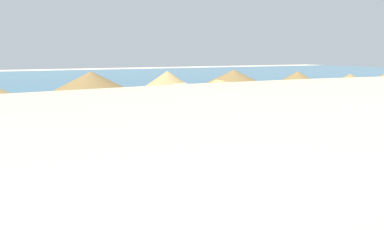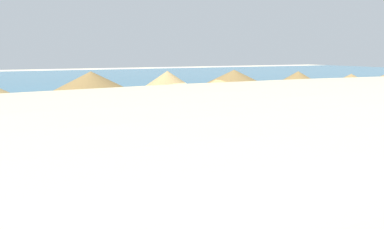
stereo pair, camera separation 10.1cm
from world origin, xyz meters
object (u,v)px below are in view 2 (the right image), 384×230
at_px(beach_umbrella_3, 168,80).
at_px(beach_umbrella_2, 91,81).
at_px(lounge_chair_1, 313,131).
at_px(beach_umbrella_6, 351,80).
at_px(beach_umbrella_5, 298,79).
at_px(beach_umbrella_4, 234,77).

bearing_deg(beach_umbrella_3, beach_umbrella_2, 171.53).
relative_size(beach_umbrella_2, lounge_chair_1, 1.91).
height_order(beach_umbrella_3, beach_umbrella_6, beach_umbrella_3).
xyz_separation_m(beach_umbrella_2, beach_umbrella_5, (9.03, -0.47, -0.16)).
relative_size(beach_umbrella_2, beach_umbrella_5, 1.06).
bearing_deg(beach_umbrella_4, beach_umbrella_3, -172.73).
height_order(beach_umbrella_4, beach_umbrella_5, beach_umbrella_4).
bearing_deg(beach_umbrella_3, beach_umbrella_6, -1.04).
height_order(beach_umbrella_3, beach_umbrella_4, beach_umbrella_3).
xyz_separation_m(beach_umbrella_2, lounge_chair_1, (8.65, -1.92, -2.23)).
distance_m(beach_umbrella_3, lounge_chair_1, 6.47).
bearing_deg(lounge_chair_1, beach_umbrella_3, 76.87).
bearing_deg(beach_umbrella_5, beach_umbrella_6, -1.95).
bearing_deg(lounge_chair_1, beach_umbrella_6, -68.33).
bearing_deg(beach_umbrella_4, lounge_chair_1, -35.70).
relative_size(beach_umbrella_2, beach_umbrella_6, 1.13).
distance_m(beach_umbrella_3, beach_umbrella_4, 3.25).
height_order(beach_umbrella_2, beach_umbrella_5, beach_umbrella_2).
bearing_deg(beach_umbrella_6, beach_umbrella_4, 174.65).
distance_m(beach_umbrella_5, beach_umbrella_6, 3.20).
relative_size(beach_umbrella_6, lounge_chair_1, 1.68).
bearing_deg(beach_umbrella_3, beach_umbrella_4, 7.27).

